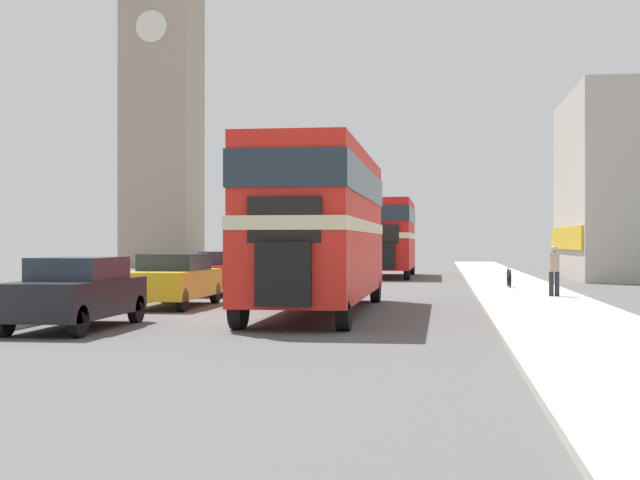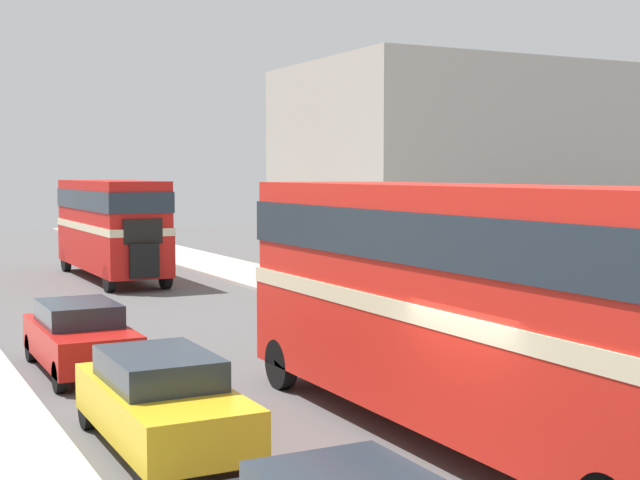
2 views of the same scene
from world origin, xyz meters
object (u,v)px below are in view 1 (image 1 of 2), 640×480
object	(u,v)px
car_parked_near	(76,292)
pedestrian_walking	(554,268)
church_tower	(163,58)
double_decker_bus	(320,218)
bicycle_on_pavement	(509,278)
bus_distant	(390,232)
car_parked_far	(227,272)
car_parked_mid	(173,279)

from	to	relation	value
car_parked_near	pedestrian_walking	distance (m)	15.96
pedestrian_walking	church_tower	size ratio (longest dim) A/B	0.05
double_decker_bus	church_tower	bearing A→B (deg)	112.98
church_tower	bicycle_on_pavement	bearing A→B (deg)	-51.89
bus_distant	pedestrian_walking	distance (m)	19.31
bus_distant	bicycle_on_pavement	xyz separation A→B (m)	(5.33, -12.55, -1.92)
bicycle_on_pavement	church_tower	distance (m)	41.04
car_parked_near	pedestrian_walking	world-z (taller)	pedestrian_walking
car_parked_far	car_parked_near	bearing A→B (deg)	-90.68
car_parked_mid	car_parked_far	xyz separation A→B (m)	(0.05, 6.18, -0.00)
pedestrian_walking	bicycle_on_pavement	size ratio (longest dim) A/B	0.93
car_parked_near	bicycle_on_pavement	size ratio (longest dim) A/B	2.38
car_parked_mid	church_tower	world-z (taller)	church_tower
bus_distant	pedestrian_walking	world-z (taller)	bus_distant
bus_distant	car_parked_mid	distance (m)	23.40
car_parked_far	church_tower	world-z (taller)	church_tower
car_parked_mid	car_parked_far	bearing A→B (deg)	89.52
car_parked_far	church_tower	size ratio (longest dim) A/B	0.14
car_parked_mid	car_parked_far	world-z (taller)	car_parked_far
car_parked_near	car_parked_far	bearing A→B (deg)	89.32
double_decker_bus	bicycle_on_pavement	xyz separation A→B (m)	(5.73, 11.95, -2.00)
car_parked_near	car_parked_mid	world-z (taller)	car_parked_near
car_parked_near	double_decker_bus	bearing A→B (deg)	47.22
car_parked_near	car_parked_far	size ratio (longest dim) A/B	0.99
double_decker_bus	bus_distant	size ratio (longest dim) A/B	1.12
pedestrian_walking	double_decker_bus	bearing A→B (deg)	-136.90
double_decker_bus	car_parked_mid	world-z (taller)	double_decker_bus
car_parked_mid	pedestrian_walking	bearing A→B (deg)	22.46
double_decker_bus	car_parked_far	size ratio (longest dim) A/B	2.58
car_parked_mid	bicycle_on_pavement	size ratio (longest dim) A/B	2.50
double_decker_bus	car_parked_near	size ratio (longest dim) A/B	2.61
car_parked_far	pedestrian_walking	xyz separation A→B (m)	(11.17, -1.54, 0.26)
car_parked_mid	car_parked_near	bearing A→B (deg)	-90.86
double_decker_bus	bicycle_on_pavement	size ratio (longest dim) A/B	6.22
car_parked_mid	car_parked_far	size ratio (longest dim) A/B	1.04
car_parked_near	church_tower	world-z (taller)	church_tower
bus_distant	car_parked_far	xyz separation A→B (m)	(-4.82, -16.65, -1.62)
double_decker_bus	bicycle_on_pavement	bearing A→B (deg)	64.39
double_decker_bus	church_tower	distance (m)	47.43
car_parked_mid	bicycle_on_pavement	bearing A→B (deg)	45.21
car_parked_near	church_tower	distance (m)	50.93
bus_distant	car_parked_near	world-z (taller)	bus_distant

